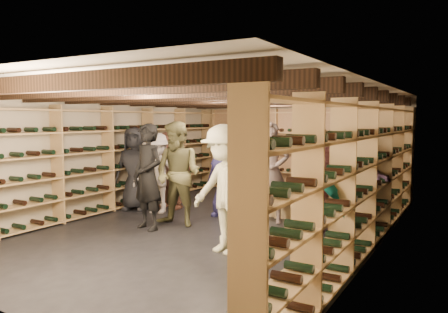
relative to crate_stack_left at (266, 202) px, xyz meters
name	(u,v)px	position (x,y,z in m)	size (l,w,h in m)	color
ground	(215,226)	(-0.39, -1.30, -0.26)	(8.00, 8.00, 0.00)	black
walls	(215,159)	(-0.39, -1.30, 0.95)	(5.52, 8.02, 2.40)	tan
ceiling	(215,90)	(-0.39, -1.30, 2.15)	(5.50, 8.00, 0.01)	beige
ceiling_joists	(215,98)	(-0.39, -1.30, 2.01)	(5.40, 7.12, 0.18)	black
wine_rack_left	(108,159)	(-2.96, -1.30, 0.82)	(0.32, 7.50, 2.15)	#A4814F
wine_rack_right	(366,175)	(2.18, -1.30, 0.82)	(0.32, 7.50, 2.15)	#A4814F
wine_rack_back	(295,152)	(-0.39, 2.53, 0.82)	(4.70, 0.30, 2.15)	#A4814F
crate_stack_left	(266,202)	(0.00, 0.00, 0.00)	(0.55, 0.40, 0.51)	tan
crate_stack_right	(288,209)	(0.45, 0.00, -0.09)	(0.59, 0.50, 0.34)	tan
crate_loose	(338,208)	(1.16, 0.98, -0.17)	(0.50, 0.33, 0.17)	tan
person_0	(135,169)	(-2.57, -0.93, 0.61)	(0.84, 0.55, 1.73)	black
person_1	(148,177)	(-1.28, -2.06, 0.66)	(0.66, 0.44, 1.82)	black
person_2	(178,174)	(-0.97, -1.60, 0.67)	(0.90, 0.70, 1.85)	brown
person_3	(225,189)	(0.53, -2.53, 0.66)	(1.18, 0.68, 1.82)	#BFBE96
person_4	(310,208)	(1.79, -2.59, 0.53)	(0.92, 0.38, 1.56)	#127167
person_5	(170,169)	(-2.07, -0.41, 0.57)	(1.54, 0.49, 1.66)	brown
person_6	(226,174)	(-0.64, -0.51, 0.58)	(0.81, 0.53, 1.66)	#211F4D
person_7	(271,172)	(0.32, -0.52, 0.67)	(0.67, 0.44, 1.84)	gray
person_8	(334,192)	(1.65, -1.06, 0.49)	(0.73, 0.57, 1.50)	#431E1C
person_9	(157,173)	(-1.97, -0.95, 0.55)	(1.04, 0.60, 1.61)	beige
person_10	(254,177)	(-0.18, -0.21, 0.52)	(0.90, 0.38, 1.54)	#234B35
person_11	(340,180)	(1.58, -0.51, 0.61)	(1.60, 0.51, 1.72)	slate
person_12	(359,178)	(1.79, 0.00, 0.61)	(0.84, 0.55, 1.72)	#2F2F33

